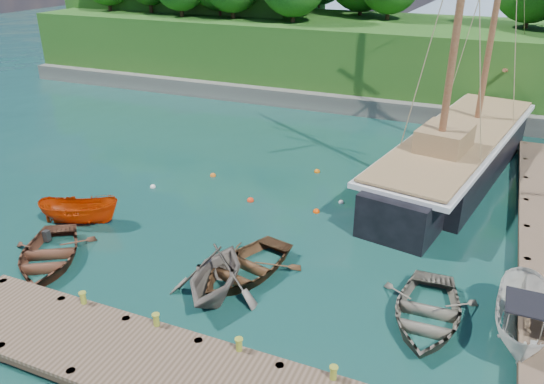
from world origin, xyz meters
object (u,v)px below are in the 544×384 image
(rowboat_3, at_px, (425,321))
(rowboat_0, at_px, (49,263))
(rowboat_1, at_px, (216,294))
(cabin_boat_white, at_px, (519,338))
(motorboat_orange, at_px, (82,223))
(rowboat_2, at_px, (245,274))
(schooner, at_px, (456,157))

(rowboat_3, bearing_deg, rowboat_0, -173.76)
(rowboat_1, xyz_separation_m, cabin_boat_white, (10.45, 1.77, 0.00))
(rowboat_0, xyz_separation_m, motorboat_orange, (-1.13, 3.21, 0.00))
(rowboat_2, xyz_separation_m, motorboat_orange, (-8.94, 0.82, 0.00))
(rowboat_1, bearing_deg, rowboat_2, 66.59)
(rowboat_0, bearing_deg, motorboat_orange, 78.03)
(rowboat_0, height_order, rowboat_3, rowboat_3)
(rowboat_1, distance_m, schooner, 16.98)
(cabin_boat_white, height_order, schooner, schooner)
(rowboat_1, bearing_deg, schooner, 57.64)
(schooner, bearing_deg, rowboat_1, -103.32)
(rowboat_3, bearing_deg, rowboat_1, -171.34)
(rowboat_3, relative_size, cabin_boat_white, 1.03)
(rowboat_2, bearing_deg, rowboat_0, -149.58)
(rowboat_0, bearing_deg, schooner, 17.16)
(rowboat_0, height_order, cabin_boat_white, cabin_boat_white)
(rowboat_1, height_order, rowboat_3, rowboat_1)
(motorboat_orange, relative_size, schooner, 0.15)
(rowboat_2, distance_m, motorboat_orange, 8.97)
(rowboat_1, relative_size, rowboat_2, 0.85)
(rowboat_1, height_order, motorboat_orange, rowboat_1)
(schooner, bearing_deg, rowboat_3, -77.08)
(rowboat_1, bearing_deg, rowboat_0, 178.09)
(schooner, bearing_deg, rowboat_2, -104.29)
(rowboat_0, relative_size, rowboat_1, 1.19)
(rowboat_2, bearing_deg, motorboat_orange, -171.86)
(rowboat_1, bearing_deg, motorboat_orange, 156.05)
(rowboat_1, height_order, rowboat_2, rowboat_1)
(rowboat_2, distance_m, rowboat_3, 7.01)
(rowboat_2, relative_size, rowboat_3, 0.98)
(rowboat_1, xyz_separation_m, rowboat_2, (0.44, 1.60, 0.00))
(rowboat_0, bearing_deg, rowboat_3, -22.77)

